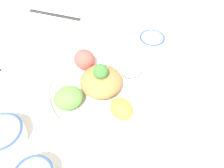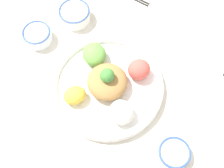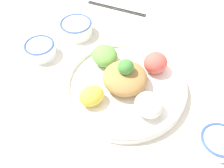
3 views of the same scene
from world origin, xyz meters
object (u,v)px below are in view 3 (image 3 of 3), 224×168
at_px(rice_bowl_blue, 40,49).
at_px(serving_spoon_main, 165,11).
at_px(salad_platter, 125,83).
at_px(chopsticks_pair_far, 116,8).
at_px(sauce_bowl_dark, 219,142).
at_px(sauce_bowl_red, 76,28).

distance_m(rice_bowl_blue, serving_spoon_main, 0.49).
bearing_deg(serving_spoon_main, salad_platter, 82.78).
relative_size(salad_platter, chopsticks_pair_far, 1.52).
bearing_deg(salad_platter, serving_spoon_main, 70.69).
bearing_deg(serving_spoon_main, chopsticks_pair_far, 10.91).
bearing_deg(sauce_bowl_dark, sauce_bowl_red, 136.08).
distance_m(salad_platter, chopsticks_pair_far, 0.39).
relative_size(sauce_bowl_red, chopsticks_pair_far, 0.47).
height_order(sauce_bowl_red, serving_spoon_main, sauce_bowl_red).
xyz_separation_m(rice_bowl_blue, serving_spoon_main, (0.41, 0.26, -0.02)).
distance_m(sauce_bowl_dark, serving_spoon_main, 0.55).
xyz_separation_m(salad_platter, chopsticks_pair_far, (-0.05, 0.39, -0.02)).
bearing_deg(chopsticks_pair_far, serving_spoon_main, -162.98).
bearing_deg(chopsticks_pair_far, sauce_bowl_dark, 135.30).
bearing_deg(rice_bowl_blue, serving_spoon_main, 32.85).
relative_size(salad_platter, sauce_bowl_red, 3.24).
xyz_separation_m(rice_bowl_blue, sauce_bowl_dark, (0.51, -0.28, -0.01)).
bearing_deg(rice_bowl_blue, salad_platter, -24.05).
distance_m(rice_bowl_blue, sauce_bowl_dark, 0.58).
height_order(sauce_bowl_dark, serving_spoon_main, sauce_bowl_dark).
bearing_deg(salad_platter, sauce_bowl_red, 126.95).
relative_size(chopsticks_pair_far, serving_spoon_main, 1.69).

